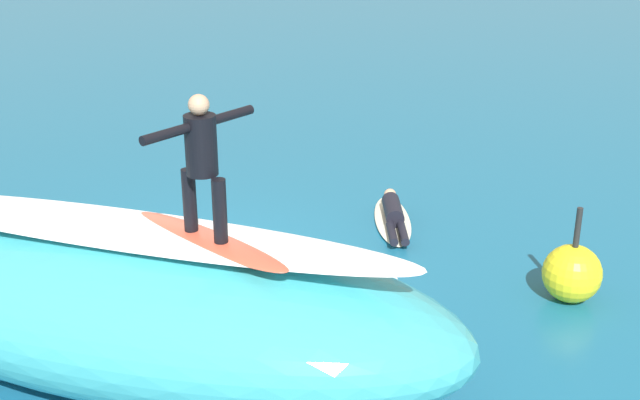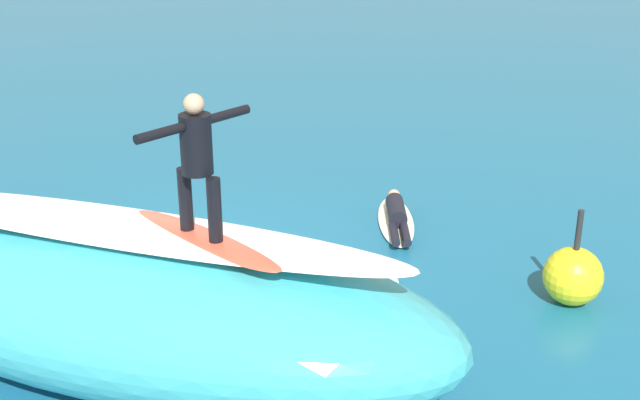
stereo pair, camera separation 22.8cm
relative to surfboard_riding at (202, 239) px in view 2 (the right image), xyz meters
name	(u,v)px [view 2 (the right image)]	position (x,y,z in m)	size (l,w,h in m)	color
ground_plane	(192,269)	(1.42, -2.43, -1.73)	(120.00, 120.00, 0.00)	#196084
wave_crest	(133,301)	(0.90, -0.02, -0.89)	(7.51, 2.86, 1.69)	teal
wave_foam_lip	(126,228)	(0.90, -0.02, -0.01)	(6.38, 1.00, 0.08)	white
surfboard_riding	(202,239)	(0.00, 0.00, 0.00)	(2.25, 0.45, 0.10)	#E0563D
surfer_riding	(197,155)	(0.00, 0.00, 0.91)	(0.65, 1.33, 1.48)	black
surfboard_paddling	(396,221)	(-0.95, -4.93, -1.69)	(2.03, 0.56, 0.08)	#EAE5C6
surfer_paddling	(397,214)	(-0.99, -4.81, -1.52)	(0.73, 1.66, 0.30)	black
buoy_marker	(573,276)	(-3.71, -3.09, -1.35)	(0.77, 0.77, 1.31)	yellow
foam_patch_near	(313,252)	(-0.07, -3.37, -1.68)	(0.57, 0.36, 0.12)	white
foam_patch_mid	(359,282)	(-0.98, -2.63, -1.65)	(1.08, 0.97, 0.17)	white
foam_patch_far	(293,283)	(-0.13, -2.37, -1.67)	(0.62, 0.40, 0.13)	white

